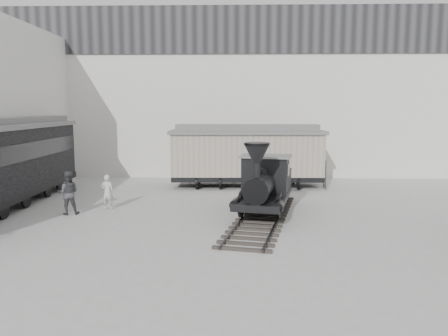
{
  "coord_description": "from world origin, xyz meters",
  "views": [
    {
      "loc": [
        -0.07,
        -14.76,
        4.49
      ],
      "look_at": [
        -0.55,
        3.76,
        2.0
      ],
      "focal_mm": 35.0,
      "sensor_mm": 36.0,
      "label": 1
    }
  ],
  "objects_px": {
    "visitor_a": "(107,192)",
    "visitor_b": "(68,193)",
    "boxcar": "(247,154)",
    "locomotive": "(264,188)"
  },
  "relations": [
    {
      "from": "visitor_b",
      "to": "locomotive",
      "type": "bearing_deg",
      "value": 165.72
    },
    {
      "from": "visitor_a",
      "to": "visitor_b",
      "type": "xyz_separation_m",
      "value": [
        -1.4,
        -1.02,
        0.14
      ]
    },
    {
      "from": "locomotive",
      "to": "visitor_b",
      "type": "xyz_separation_m",
      "value": [
        -8.42,
        -0.12,
        -0.24
      ]
    },
    {
      "from": "locomotive",
      "to": "boxcar",
      "type": "bearing_deg",
      "value": 106.67
    },
    {
      "from": "boxcar",
      "to": "visitor_a",
      "type": "xyz_separation_m",
      "value": [
        -6.45,
        -6.01,
        -1.11
      ]
    },
    {
      "from": "locomotive",
      "to": "visitor_b",
      "type": "distance_m",
      "value": 8.43
    },
    {
      "from": "locomotive",
      "to": "visitor_a",
      "type": "relative_size",
      "value": 5.81
    },
    {
      "from": "boxcar",
      "to": "visitor_a",
      "type": "distance_m",
      "value": 8.89
    },
    {
      "from": "boxcar",
      "to": "visitor_b",
      "type": "bearing_deg",
      "value": -138.97
    },
    {
      "from": "locomotive",
      "to": "boxcar",
      "type": "xyz_separation_m",
      "value": [
        -0.57,
        6.91,
        0.73
      ]
    }
  ]
}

